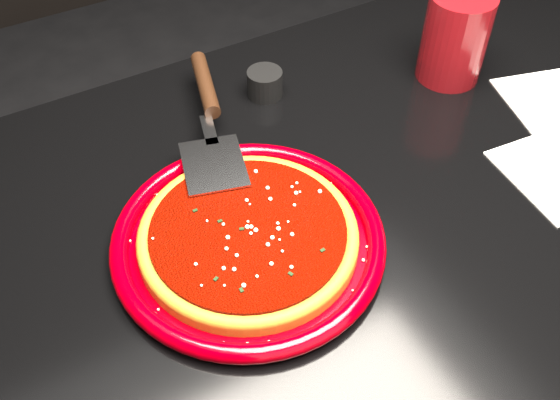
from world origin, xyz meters
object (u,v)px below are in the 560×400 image
object	(u,v)px
table	(347,348)
cup	(455,38)
plate	(248,239)
ramekin	(265,83)
pizza_server	(210,118)

from	to	relation	value
table	cup	xyz separation A→B (m)	(0.26, 0.16, 0.44)
table	cup	world-z (taller)	cup
plate	cup	xyz separation A→B (m)	(0.43, 0.15, 0.06)
plate	ramekin	size ratio (longest dim) A/B	6.14
ramekin	cup	bearing A→B (deg)	-19.94
plate	pizza_server	size ratio (longest dim) A/B	0.99
cup	table	bearing A→B (deg)	-148.43
table	ramekin	distance (m)	0.47
table	ramekin	xyz separation A→B (m)	(-0.01, 0.26, 0.40)
table	plate	xyz separation A→B (m)	(-0.17, 0.01, 0.39)
table	pizza_server	xyz separation A→B (m)	(-0.13, 0.20, 0.42)
table	cup	distance (m)	0.54
plate	pizza_server	distance (m)	0.20
cup	plate	bearing A→B (deg)	-160.78
cup	pizza_server	bearing A→B (deg)	173.90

